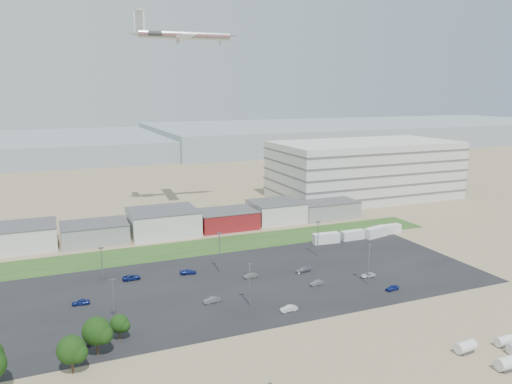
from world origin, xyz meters
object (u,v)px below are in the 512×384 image
parked_car_5 (81,302)px  parked_car_13 (289,308)px  parked_car_1 (317,283)px  parked_car_9 (132,277)px  box_trailer_a (326,238)px  parked_car_4 (212,300)px  parked_car_0 (368,275)px  parked_car_2 (392,288)px  parked_car_12 (303,270)px  airliner (185,35)px  storage_tank_nw (465,347)px  parked_car_10 (82,343)px  parked_car_6 (188,272)px  parked_car_7 (251,276)px

parked_car_5 → parked_car_13: 46.43m
parked_car_1 → parked_car_9: 46.63m
box_trailer_a → parked_car_4: size_ratio=2.17×
parked_car_4 → parked_car_13: size_ratio=1.03×
parked_car_0 → parked_car_13: bearing=-73.4°
parked_car_2 → parked_car_12: 23.73m
airliner → storage_tank_nw: bearing=-76.2°
parked_car_4 → parked_car_13: bearing=46.7°
parked_car_1 → parked_car_10: 56.15m
airliner → parked_car_13: 112.03m
parked_car_2 → parked_car_6: (-42.35, 29.32, 0.01)m
storage_tank_nw → parked_car_6: storage_tank_nw is taller
storage_tank_nw → parked_car_9: size_ratio=0.88×
parked_car_7 → parked_car_9: (-28.35, 10.31, 0.06)m
parked_car_0 → parked_car_10: size_ratio=1.04×
box_trailer_a → parked_car_5: (-74.20, -19.02, -0.95)m
box_trailer_a → parked_car_0: 30.05m
parked_car_4 → parked_car_6: (-0.27, 19.52, -0.03)m
parked_car_12 → storage_tank_nw: bearing=3.6°
storage_tank_nw → parked_car_12: storage_tank_nw is taller
parked_car_13 → airliner: bearing=177.4°
storage_tank_nw → parked_car_2: bearing=78.1°
parked_car_10 → parked_car_12: parked_car_12 is taller
parked_car_10 → storage_tank_nw: bearing=-111.8°
parked_car_6 → parked_car_12: bearing=-103.3°
parked_car_1 → parked_car_12: bearing=165.8°
parked_car_13 → parked_car_0: bearing=109.4°
airliner → parked_car_1: (10.36, -79.95, -65.91)m
parked_car_6 → parked_car_9: parked_car_9 is taller
parked_car_5 → parked_car_9: bearing=136.7°
parked_car_7 → parked_car_2: bearing=51.1°
parked_car_13 → box_trailer_a: bearing=139.7°
parked_car_0 → parked_car_4: 41.77m
parked_car_4 → parked_car_13: parked_car_4 is taller
box_trailer_a → parked_car_13: (-32.73, -39.92, -0.97)m
parked_car_1 → parked_car_2: size_ratio=1.00×
airliner → parked_car_2: bearing=-69.6°
parked_car_9 → parked_car_12: parked_car_9 is taller
parked_car_1 → parked_car_6: parked_car_6 is taller
parked_car_2 → storage_tank_nw: bearing=-19.3°
box_trailer_a → parked_car_1: box_trailer_a is taller
parked_car_0 → parked_car_2: size_ratio=1.10×
parked_car_1 → parked_car_12: (1.14, 9.46, 0.04)m
storage_tank_nw → parked_car_5: (-63.43, 49.01, -0.55)m
parked_car_0 → parked_car_7: (-27.99, 11.17, 0.03)m
parked_car_0 → parked_car_13: size_ratio=1.02×
airliner → parked_car_9: airliner is taller
parked_car_9 → box_trailer_a: bearing=-84.1°
parked_car_5 → parked_car_9: parked_car_5 is taller
box_trailer_a → parked_car_6: (-47.03, -9.71, -0.98)m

